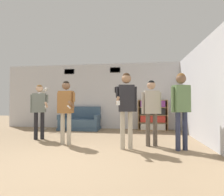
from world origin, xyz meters
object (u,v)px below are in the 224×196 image
object	(u,v)px
person_player_foreground_left	(39,106)
bottle_on_floor	(65,130)
person_spectator_far_right	(181,102)
person_player_foreground_center	(66,105)
floor_lamp	(43,101)
bookshelf	(152,115)
couch	(80,122)
person_spectator_near_bookshelf	(151,106)
person_watcher_holding_cup	(126,101)

from	to	relation	value
person_player_foreground_left	bottle_on_floor	size ratio (longest dim) A/B	7.15
person_spectator_far_right	person_player_foreground_center	bearing A→B (deg)	176.86
person_player_foreground_center	floor_lamp	bearing A→B (deg)	130.44
bookshelf	person_spectator_far_right	size ratio (longest dim) A/B	0.67
couch	person_spectator_near_bookshelf	xyz separation A→B (m)	(2.61, -2.32, 0.71)
bottle_on_floor	person_spectator_far_right	bearing A→B (deg)	-27.85
floor_lamp	couch	bearing A→B (deg)	8.16
person_player_foreground_left	bottle_on_floor	bearing A→B (deg)	78.47
person_spectator_far_right	bookshelf	bearing A→B (deg)	97.92
person_player_foreground_left	person_spectator_far_right	distance (m)	3.92
person_spectator_near_bookshelf	bookshelf	bearing A→B (deg)	84.19
bookshelf	person_watcher_holding_cup	bearing A→B (deg)	-106.66
person_player_foreground_center	person_spectator_far_right	xyz separation A→B (m)	(2.84, -0.16, 0.08)
couch	person_spectator_near_bookshelf	size ratio (longest dim) A/B	0.96
couch	person_spectator_far_right	xyz separation A→B (m)	(3.25, -2.60, 0.80)
bottle_on_floor	bookshelf	bearing A→B (deg)	15.46
floor_lamp	person_spectator_far_right	xyz separation A→B (m)	(4.74, -2.39, -0.06)
bookshelf	person_player_foreground_left	distance (m)	4.11
bookshelf	floor_lamp	xyz separation A→B (m)	(-4.35, -0.41, 0.57)
bookshelf	person_player_foreground_center	bearing A→B (deg)	-132.79
person_player_foreground_left	bottle_on_floor	xyz separation A→B (m)	(0.26, 1.26, -0.90)
person_player_foreground_left	couch	bearing A→B (deg)	72.54
couch	person_player_foreground_left	size ratio (longest dim) A/B	0.98
person_player_foreground_left	person_player_foreground_center	distance (m)	1.14
person_player_foreground_left	person_player_foreground_center	bearing A→B (deg)	-25.52
person_player_foreground_left	person_player_foreground_center	world-z (taller)	person_player_foreground_center
person_spectator_far_right	floor_lamp	bearing A→B (deg)	153.24
couch	person_spectator_near_bookshelf	bearing A→B (deg)	-41.60
floor_lamp	bottle_on_floor	size ratio (longest dim) A/B	7.39
bookshelf	person_spectator_far_right	distance (m)	2.87
floor_lamp	person_player_foreground_center	world-z (taller)	floor_lamp
floor_lamp	person_player_foreground_left	world-z (taller)	floor_lamp
person_player_foreground_center	person_spectator_near_bookshelf	distance (m)	2.20
couch	floor_lamp	world-z (taller)	floor_lamp
couch	bottle_on_floor	xyz separation A→B (m)	(-0.36, -0.70, -0.21)
bookshelf	bottle_on_floor	xyz separation A→B (m)	(-3.22, -0.89, -0.50)
person_spectator_near_bookshelf	bottle_on_floor	distance (m)	3.50
person_player_foreground_left	person_spectator_near_bookshelf	bearing A→B (deg)	-6.36
person_watcher_holding_cup	person_spectator_near_bookshelf	world-z (taller)	person_watcher_holding_cup
person_player_foreground_center	bottle_on_floor	size ratio (longest dim) A/B	7.30
couch	person_player_foreground_left	bearing A→B (deg)	-107.46
couch	person_player_foreground_left	distance (m)	2.16
couch	bookshelf	bearing A→B (deg)	3.89
couch	person_spectator_near_bookshelf	world-z (taller)	person_spectator_near_bookshelf
couch	person_watcher_holding_cup	size ratio (longest dim) A/B	0.89
person_player_foreground_left	person_watcher_holding_cup	xyz separation A→B (m)	(2.62, -0.73, 0.12)
floor_lamp	person_player_foreground_left	size ratio (longest dim) A/B	1.03
person_player_foreground_left	person_spectator_far_right	xyz separation A→B (m)	(3.87, -0.65, 0.11)
person_watcher_holding_cup	person_spectator_far_right	size ratio (longest dim) A/B	1.01
person_player_foreground_left	person_watcher_holding_cup	world-z (taller)	person_watcher_holding_cup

